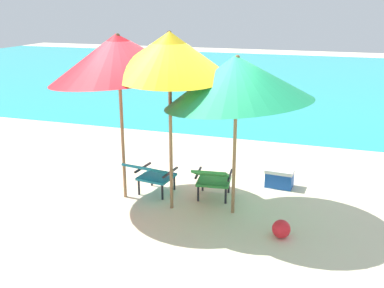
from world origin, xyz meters
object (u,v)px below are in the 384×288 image
(beach_umbrella_center, at_px, (169,54))
(beach_ball, at_px, (281,229))
(lounge_chair_left, at_px, (151,173))
(beach_umbrella_right, at_px, (237,79))
(cooler_box, at_px, (280,178))
(beach_umbrella_left, at_px, (119,57))
(lounge_chair_right, at_px, (212,178))

(beach_umbrella_center, xyz_separation_m, beach_ball, (1.72, -0.39, -2.23))
(lounge_chair_left, bearing_deg, beach_ball, -17.68)
(beach_umbrella_right, height_order, cooler_box, beach_umbrella_right)
(beach_umbrella_left, height_order, beach_umbrella_right, beach_umbrella_left)
(lounge_chair_right, xyz_separation_m, beach_umbrella_left, (-1.40, -0.27, 1.86))
(lounge_chair_right, bearing_deg, beach_ball, -34.39)
(lounge_chair_right, bearing_deg, beach_umbrella_left, -168.88)
(lounge_chair_right, distance_m, beach_ball, 1.47)
(beach_umbrella_right, relative_size, beach_ball, 9.87)
(beach_umbrella_center, xyz_separation_m, cooler_box, (1.47, 1.36, -2.20))
(beach_ball, xyz_separation_m, cooler_box, (-0.25, 1.75, 0.04))
(beach_umbrella_left, distance_m, beach_umbrella_right, 1.82)
(cooler_box, bearing_deg, lounge_chair_left, -151.49)
(lounge_chair_left, height_order, beach_umbrella_right, beach_umbrella_right)
(lounge_chair_right, relative_size, beach_umbrella_right, 0.38)
(beach_umbrella_left, distance_m, beach_umbrella_center, 0.88)
(beach_umbrella_center, height_order, beach_ball, beach_umbrella_center)
(lounge_chair_right, relative_size, beach_umbrella_center, 0.34)
(lounge_chair_right, distance_m, beach_umbrella_left, 2.34)
(beach_umbrella_left, xyz_separation_m, beach_ball, (2.59, -0.54, -2.14))
(beach_umbrella_center, xyz_separation_m, beach_umbrella_right, (0.93, 0.14, -0.33))
(lounge_chair_right, distance_m, beach_umbrella_center, 2.07)
(beach_umbrella_right, bearing_deg, lounge_chair_left, 173.02)
(cooler_box, bearing_deg, lounge_chair_right, -135.27)
(lounge_chair_right, bearing_deg, cooler_box, 44.73)
(lounge_chair_left, xyz_separation_m, cooler_box, (1.94, 1.05, -0.24))
(lounge_chair_left, bearing_deg, cooler_box, 28.51)
(lounge_chair_right, bearing_deg, lounge_chair_left, -173.21)
(lounge_chair_left, relative_size, beach_umbrella_right, 0.38)
(beach_umbrella_right, distance_m, beach_ball, 2.12)
(beach_umbrella_center, bearing_deg, beach_umbrella_right, 8.27)
(lounge_chair_left, distance_m, lounge_chair_right, 1.00)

